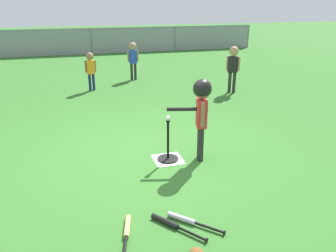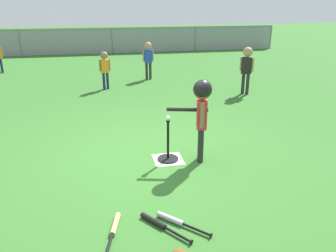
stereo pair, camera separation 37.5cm
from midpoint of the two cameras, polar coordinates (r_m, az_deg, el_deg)
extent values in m
plane|color=#336B28|center=(5.35, -5.62, -4.75)|extent=(60.00, 60.00, 0.00)
cube|color=white|center=(5.13, -2.10, -5.75)|extent=(0.44, 0.44, 0.01)
cylinder|color=black|center=(5.13, -2.10, -5.66)|extent=(0.32, 0.32, 0.03)
cylinder|color=black|center=(5.00, -2.15, -2.39)|extent=(0.04, 0.04, 0.61)
cylinder|color=black|center=(4.89, -2.20, 0.79)|extent=(0.06, 0.06, 0.02)
sphere|color=white|center=(4.87, -2.20, 1.31)|extent=(0.07, 0.07, 0.07)
cylinder|color=#262626|center=(4.99, 3.51, -3.24)|extent=(0.08, 0.08, 0.54)
cylinder|color=#262626|center=(5.10, 3.38, -2.70)|extent=(0.08, 0.08, 0.54)
cube|color=red|center=(4.87, 3.56, 2.17)|extent=(0.20, 0.27, 0.42)
cylinder|color=#8C6647|center=(4.72, 3.74, 1.94)|extent=(0.06, 0.06, 0.36)
cylinder|color=#8C6647|center=(5.00, 3.41, 3.03)|extent=(0.06, 0.06, 0.36)
sphere|color=#8C6647|center=(4.78, 3.65, 6.03)|extent=(0.24, 0.24, 0.24)
sphere|color=black|center=(4.77, 3.66, 6.37)|extent=(0.27, 0.27, 0.27)
cylinder|color=black|center=(4.84, 1.10, 2.88)|extent=(0.60, 0.20, 0.06)
cylinder|color=#262626|center=(8.95, 10.06, 7.28)|extent=(0.08, 0.08, 0.54)
cylinder|color=#262626|center=(8.98, 9.32, 7.37)|extent=(0.08, 0.08, 0.54)
cube|color=black|center=(8.87, 9.88, 10.33)|extent=(0.28, 0.26, 0.42)
cylinder|color=tan|center=(8.83, 10.84, 10.42)|extent=(0.06, 0.06, 0.36)
cylinder|color=tan|center=(8.90, 8.94, 10.61)|extent=(0.06, 0.06, 0.36)
sphere|color=tan|center=(8.82, 10.01, 12.51)|extent=(0.24, 0.24, 0.24)
cylinder|color=#191E4C|center=(9.36, -13.75, 7.32)|extent=(0.07, 0.07, 0.46)
cylinder|color=#191E4C|center=(9.34, -14.36, 7.24)|extent=(0.07, 0.07, 0.46)
cube|color=orange|center=(9.27, -14.27, 9.72)|extent=(0.22, 0.15, 0.35)
cylinder|color=#8C6647|center=(9.29, -13.52, 9.96)|extent=(0.05, 0.05, 0.30)
cylinder|color=#8C6647|center=(9.24, -15.06, 9.77)|extent=(0.05, 0.05, 0.30)
sphere|color=#8C6647|center=(9.22, -14.43, 11.47)|extent=(0.20, 0.20, 0.20)
cylinder|color=#262626|center=(10.44, -6.65, 9.24)|extent=(0.08, 0.08, 0.50)
cylinder|color=#262626|center=(10.43, -7.27, 9.21)|extent=(0.08, 0.08, 0.50)
cube|color=#2347B7|center=(10.36, -7.07, 11.66)|extent=(0.24, 0.16, 0.39)
cylinder|color=tan|center=(10.37, -6.29, 11.85)|extent=(0.06, 0.06, 0.34)
cylinder|color=tan|center=(10.35, -7.87, 11.77)|extent=(0.06, 0.06, 0.34)
sphere|color=tan|center=(10.32, -7.15, 13.41)|extent=(0.22, 0.22, 0.22)
cylinder|color=silver|center=(3.81, -0.58, -15.57)|extent=(0.28, 0.28, 0.06)
cylinder|color=black|center=(3.69, 4.11, -17.04)|extent=(0.25, 0.26, 0.03)
cylinder|color=black|center=(3.64, 6.60, -17.76)|extent=(0.05, 0.05, 0.05)
cylinder|color=#DBB266|center=(3.75, -9.96, -16.63)|extent=(0.14, 0.35, 0.06)
cylinder|color=black|center=(3.49, -10.65, -20.00)|extent=(0.11, 0.34, 0.03)
cylinder|color=black|center=(3.78, -3.49, -16.02)|extent=(0.26, 0.31, 0.06)
cylinder|color=black|center=(3.61, 0.98, -18.00)|extent=(0.23, 0.29, 0.03)
cylinder|color=black|center=(3.53, 3.42, -19.02)|extent=(0.05, 0.04, 0.05)
cylinder|color=slate|center=(16.08, -13.68, 13.93)|extent=(0.06, 0.06, 1.15)
cylinder|color=slate|center=(16.78, 0.52, 14.74)|extent=(0.06, 0.06, 1.15)
cylinder|color=slate|center=(18.34, 12.98, 14.74)|extent=(0.06, 0.06, 1.15)
cube|color=gray|center=(16.03, -13.84, 15.76)|extent=(16.00, 0.03, 0.03)
cube|color=gray|center=(16.08, -13.68, 13.93)|extent=(16.00, 0.01, 1.15)
camera|label=1|loc=(0.19, -92.19, -0.82)|focal=35.63mm
camera|label=2|loc=(0.19, 87.81, 0.82)|focal=35.63mm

